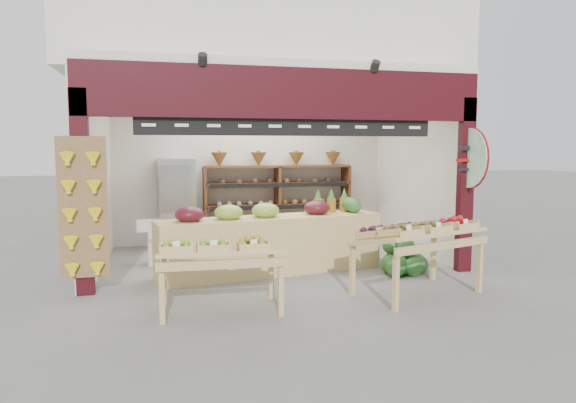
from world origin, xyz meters
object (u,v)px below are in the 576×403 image
(back_shelving, at_px, (278,188))
(display_table_right, at_px, (417,233))
(refrigerator, at_px, (176,204))
(watermelon_pile, at_px, (403,261))
(cardboard_stack, at_px, (178,247))
(display_table_left, at_px, (212,251))
(mid_counter, at_px, (271,242))

(back_shelving, distance_m, display_table_right, 4.11)
(refrigerator, height_order, watermelon_pile, refrigerator)
(cardboard_stack, xyz_separation_m, display_table_right, (2.99, -2.62, 0.55))
(display_table_left, height_order, watermelon_pile, display_table_left)
(refrigerator, bearing_deg, mid_counter, -66.22)
(display_table_right, height_order, watermelon_pile, display_table_right)
(cardboard_stack, distance_m, mid_counter, 1.74)
(display_table_right, bearing_deg, back_shelving, 103.84)
(cardboard_stack, height_order, mid_counter, mid_counter)
(back_shelving, bearing_deg, display_table_right, -76.16)
(mid_counter, distance_m, watermelon_pile, 2.04)
(back_shelving, height_order, display_table_left, back_shelving)
(cardboard_stack, bearing_deg, refrigerator, 89.18)
(refrigerator, distance_m, watermelon_pile, 4.41)
(display_table_right, bearing_deg, watermelon_pile, 72.35)
(refrigerator, relative_size, mid_counter, 0.48)
(mid_counter, bearing_deg, display_table_left, -122.39)
(display_table_right, bearing_deg, refrigerator, 127.24)
(cardboard_stack, bearing_deg, display_table_right, -41.29)
(back_shelving, height_order, refrigerator, back_shelving)
(refrigerator, distance_m, mid_counter, 2.73)
(cardboard_stack, bearing_deg, display_table_left, -82.93)
(back_shelving, bearing_deg, watermelon_pile, -65.66)
(refrigerator, xyz_separation_m, watermelon_pile, (3.31, -2.84, -0.66))
(display_table_left, bearing_deg, watermelon_pile, 20.66)
(cardboard_stack, height_order, display_table_left, display_table_left)
(back_shelving, relative_size, refrigerator, 1.73)
(mid_counter, bearing_deg, back_shelving, 75.18)
(refrigerator, relative_size, display_table_left, 1.17)
(back_shelving, bearing_deg, display_table_left, -112.44)
(display_table_left, bearing_deg, mid_counter, 57.61)
(display_table_left, bearing_deg, back_shelving, 67.56)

